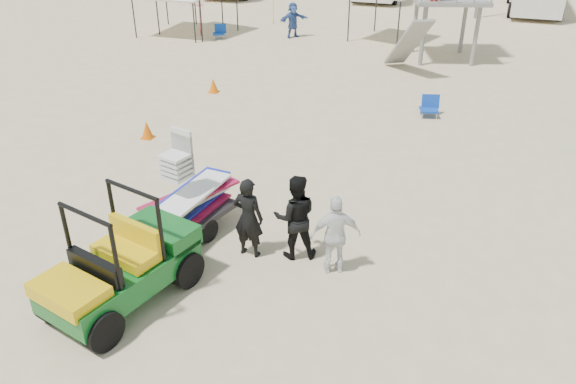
% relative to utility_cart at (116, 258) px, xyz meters
% --- Properties ---
extents(ground, '(140.00, 140.00, 0.00)m').
position_rel_utility_cart_xyz_m(ground, '(1.69, -0.59, -0.92)').
color(ground, beige).
rests_on(ground, ground).
extents(utility_cart, '(1.92, 2.84, 1.97)m').
position_rel_utility_cart_xyz_m(utility_cart, '(0.00, 0.00, 0.00)').
color(utility_cart, '#0D581B').
rests_on(utility_cart, ground).
extents(surf_trailer, '(1.68, 2.44, 1.98)m').
position_rel_utility_cart_xyz_m(surf_trailer, '(0.01, 2.34, -0.11)').
color(surf_trailer, black).
rests_on(surf_trailer, ground).
extents(man_left, '(0.62, 0.43, 1.64)m').
position_rel_utility_cart_xyz_m(man_left, '(1.52, 2.04, -0.10)').
color(man_left, black).
rests_on(man_left, ground).
extents(man_mid, '(1.02, 0.92, 1.71)m').
position_rel_utility_cart_xyz_m(man_mid, '(2.37, 2.29, -0.06)').
color(man_mid, black).
rests_on(man_mid, ground).
extents(man_right, '(1.00, 0.73, 1.57)m').
position_rel_utility_cart_xyz_m(man_right, '(3.22, 2.04, -0.13)').
color(man_right, white).
rests_on(man_right, ground).
extents(umbrella_a, '(2.58, 2.60, 1.77)m').
position_rel_utility_cart_xyz_m(umbrella_a, '(-7.53, 17.96, -0.03)').
color(umbrella_a, '#B5132A').
rests_on(umbrella_a, ground).
extents(umbrella_b, '(2.92, 2.93, 1.89)m').
position_rel_utility_cart_xyz_m(umbrella_b, '(-5.08, 21.48, 0.02)').
color(umbrella_b, yellow).
rests_on(umbrella_b, ground).
extents(cone_near, '(0.34, 0.34, 0.50)m').
position_rel_utility_cart_xyz_m(cone_near, '(-3.39, 6.39, -0.67)').
color(cone_near, '#E35E07').
rests_on(cone_near, ground).
extents(cone_far, '(0.34, 0.34, 0.50)m').
position_rel_utility_cart_xyz_m(cone_far, '(-3.34, 10.64, -0.67)').
color(cone_far, orange).
rests_on(cone_far, ground).
extents(beach_chair_a, '(0.71, 0.78, 0.64)m').
position_rel_utility_cart_xyz_m(beach_chair_a, '(-6.46, 17.86, -0.61)').
color(beach_chair_a, '#1042AD').
rests_on(beach_chair_a, ground).
extents(beach_chair_b, '(0.65, 0.70, 0.64)m').
position_rel_utility_cart_xyz_m(beach_chair_b, '(3.98, 10.78, -0.61)').
color(beach_chair_b, '#0F3AA4').
rests_on(beach_chair_b, ground).
extents(distant_beachgoers, '(18.47, 12.57, 1.73)m').
position_rel_utility_cart_xyz_m(distant_beachgoers, '(5.00, 19.75, -0.10)').
color(distant_beachgoers, '#BE3647').
rests_on(distant_beachgoers, ground).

